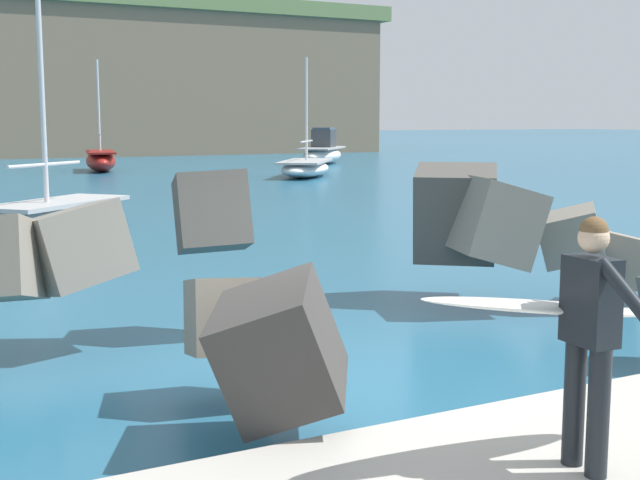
% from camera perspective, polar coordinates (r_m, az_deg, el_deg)
% --- Properties ---
extents(ground_plane, '(400.00, 400.00, 0.00)m').
position_cam_1_polar(ground_plane, '(8.80, 0.93, -9.52)').
color(ground_plane, '#235B7A').
extents(breakwater_jetty, '(32.60, 6.71, 2.70)m').
position_cam_1_polar(breakwater_jetty, '(11.35, 5.85, 0.26)').
color(breakwater_jetty, '#3D3A38').
rests_on(breakwater_jetty, ground).
extents(surfer_with_board, '(2.11, 1.21, 1.78)m').
position_cam_1_polar(surfer_with_board, '(6.14, 16.72, -5.25)').
color(surfer_with_board, black).
rests_on(surfer_with_board, walkway_path).
extents(boat_near_centre, '(5.47, 5.93, 2.24)m').
position_cam_1_polar(boat_near_centre, '(52.92, 0.17, 5.90)').
color(boat_near_centre, white).
rests_on(boat_near_centre, ground).
extents(boat_mid_left, '(2.54, 5.48, 5.84)m').
position_cam_1_polar(boat_mid_left, '(46.72, -14.47, 5.21)').
color(boat_mid_left, maroon).
rests_on(boat_mid_left, ground).
extents(boat_mid_centre, '(4.36, 4.15, 7.42)m').
position_cam_1_polar(boat_mid_centre, '(21.47, -17.27, 1.78)').
color(boat_mid_centre, white).
rests_on(boat_mid_centre, ground).
extents(boat_mid_right, '(4.98, 5.71, 5.62)m').
position_cam_1_polar(boat_mid_right, '(40.54, -1.00, 4.87)').
color(boat_mid_right, white).
rests_on(boat_mid_right, ground).
extents(mooring_buoy_inner, '(0.44, 0.44, 0.44)m').
position_cam_1_polar(mooring_buoy_inner, '(29.17, 7.84, 3.14)').
color(mooring_buoy_inner, yellow).
rests_on(mooring_buoy_inner, ground).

